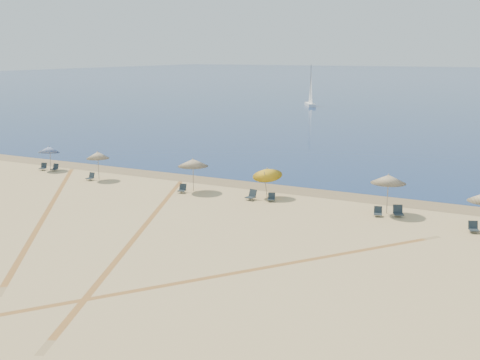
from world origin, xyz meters
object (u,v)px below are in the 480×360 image
Objects in this scene: chair_1 at (55,168)px; umbrella_2 at (193,163)px; chair_0 at (43,167)px; chair_5 at (271,198)px; chair_6 at (378,212)px; umbrella_0 at (49,150)px; chair_3 at (182,189)px; umbrella_1 at (98,155)px; chair_2 at (91,177)px; umbrella_4 at (388,179)px; chair_4 at (252,195)px; chair_7 at (398,212)px; chair_8 at (473,227)px; sailboat_1 at (311,94)px; umbrella_3 at (267,172)px.

umbrella_2 is at bearing -11.15° from chair_1.
chair_5 is at bearing -18.29° from chair_0.
chair_0 is at bearing 162.15° from chair_6.
umbrella_0 is 15.30m from chair_3.
umbrella_1 reaches higher than chair_2.
umbrella_4 is 4.19× the size of chair_2.
umbrella_2 is 15.17m from chair_1.
chair_4 is (14.17, -0.27, -1.74)m from umbrella_1.
chair_4 is 10.30m from chair_7.
chair_4 is at bearing -1.08° from umbrella_1.
chair_1 is 5.62m from chair_2.
chair_7 is 4.84m from chair_8.
chair_5 is (1.45, 0.23, -0.06)m from chair_4.
umbrella_1 is 23.66m from umbrella_4.
chair_8 is at bearing -92.51° from sailboat_1.
umbrella_0 is 3.30× the size of chair_1.
chair_8 is at bearing -19.36° from chair_0.
sailboat_1 is at bearing 90.39° from umbrella_0.
chair_7 is at bearing -21.73° from umbrella_4.
umbrella_0 reaches higher than chair_0.
umbrella_1 is at bearing 157.66° from chair_8.
chair_0 is at bearing 162.55° from chair_3.
umbrella_3 is 73.36m from sailboat_1.
umbrella_1 is 14.28m from chair_4.
umbrella_4 is at bearing 135.31° from chair_7.
umbrella_2 is 3.63× the size of chair_5.
umbrella_0 reaches higher than chair_1.
umbrella_0 is 0.92× the size of umbrella_3.
umbrella_1 reaches higher than chair_3.
chair_8 is (14.93, -1.00, -0.04)m from chair_4.
umbrella_3 is at bearing -101.74° from sailboat_1.
umbrella_0 is 30.19m from umbrella_4.
chair_1 is 29.23m from chair_6.
umbrella_2 is at bearing -172.32° from umbrella_3.
chair_1 is at bearing -4.87° from umbrella_0.
sailboat_1 is at bearing 91.00° from chair_7.
umbrella_0 is at bearing 155.12° from chair_7.
chair_0 is 1.02× the size of chair_3.
umbrella_4 is at bearing -2.72° from umbrella_3.
umbrella_3 is 2.73× the size of chair_7.
chair_5 is at bearing -0.12° from umbrella_1.
umbrella_2 is 14.55m from umbrella_4.
umbrella_2 is 3.45× the size of chair_0.
chair_3 is 5.60m from chair_4.
chair_1 is 0.94× the size of chair_6.
chair_7 is at bearing -8.87° from chair_3.
chair_7 is at bearing 4.37° from chair_2.
chair_4 reaches higher than chair_2.
chair_1 is 0.08× the size of sailboat_1.
chair_1 is at bearing 178.72° from umbrella_4.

